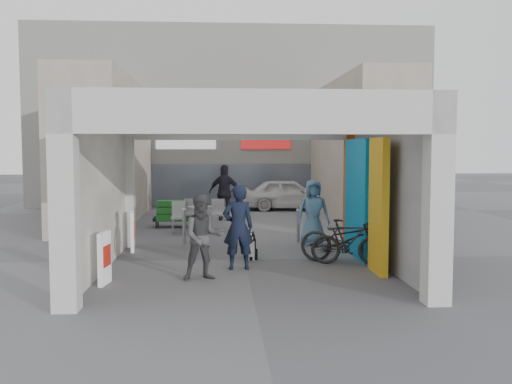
{
  "coord_description": "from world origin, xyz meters",
  "views": [
    {
      "loc": [
        -0.58,
        -13.07,
        2.57
      ],
      "look_at": [
        0.34,
        1.0,
        1.5
      ],
      "focal_mm": 40.0,
      "sensor_mm": 36.0,
      "label": 1
    }
  ],
  "objects": [
    {
      "name": "ground",
      "position": [
        0.0,
        0.0,
        0.0
      ],
      "size": [
        90.0,
        90.0,
        0.0
      ],
      "primitive_type": "plane",
      "color": "#5A5A5F",
      "rests_on": "ground"
    },
    {
      "name": "bicycle_front",
      "position": [
        2.28,
        -0.53,
        0.55
      ],
      "size": [
        2.2,
        1.42,
        1.09
      ],
      "primitive_type": "imported",
      "rotation": [
        0.0,
        0.0,
        1.21
      ],
      "color": "black",
      "rests_on": "ground"
    },
    {
      "name": "crate_stack",
      "position": [
        0.22,
        7.92,
        0.28
      ],
      "size": [
        0.54,
        0.48,
        0.56
      ],
      "rotation": [
        0.0,
        0.0,
        0.34
      ],
      "color": "#1A5B20",
      "rests_on": "ground"
    },
    {
      "name": "bollard_right",
      "position": [
        1.6,
        2.41,
        0.45
      ],
      "size": [
        0.09,
        0.09,
        0.89
      ],
      "primitive_type": "cylinder",
      "color": "gray",
      "rests_on": "ground"
    },
    {
      "name": "produce_stand",
      "position": [
        -2.06,
        5.67,
        0.34
      ],
      "size": [
        1.31,
        0.71,
        0.86
      ],
      "rotation": [
        0.0,
        0.0,
        -0.34
      ],
      "color": "black",
      "rests_on": "ground"
    },
    {
      "name": "man_crates",
      "position": [
        -0.36,
        7.27,
        1.0
      ],
      "size": [
        1.26,
        0.78,
        2.0
      ],
      "primitive_type": "imported",
      "rotation": [
        0.0,
        0.0,
        2.88
      ],
      "color": "black",
      "rests_on": "ground"
    },
    {
      "name": "bollard_left",
      "position": [
        -1.52,
        2.26,
        0.47
      ],
      "size": [
        0.09,
        0.09,
        0.94
      ],
      "primitive_type": "cylinder",
      "color": "gray",
      "rests_on": "ground"
    },
    {
      "name": "bollard_center",
      "position": [
        -0.13,
        2.34,
        0.44
      ],
      "size": [
        0.09,
        0.09,
        0.88
      ],
      "primitive_type": "cylinder",
      "color": "gray",
      "rests_on": "ground"
    },
    {
      "name": "far_building",
      "position": [
        -0.0,
        13.99,
        3.99
      ],
      "size": [
        18.0,
        4.08,
        8.0
      ],
      "color": "white",
      "rests_on": "ground"
    },
    {
      "name": "bicycle_rear",
      "position": [
        2.3,
        -0.74,
        0.51
      ],
      "size": [
        1.75,
        0.82,
        1.01
      ],
      "primitive_type": "imported",
      "rotation": [
        0.0,
        0.0,
        1.36
      ],
      "color": "black",
      "rests_on": "ground"
    },
    {
      "name": "advert_board_far",
      "position": [
        -2.75,
        1.26,
        0.51
      ],
      "size": [
        0.16,
        0.56,
        1.0
      ],
      "rotation": [
        0.0,
        0.0,
        0.13
      ],
      "color": "silver",
      "rests_on": "ground"
    },
    {
      "name": "man_with_dog",
      "position": [
        -0.17,
        -1.06,
        0.91
      ],
      "size": [
        0.71,
        0.51,
        1.82
      ],
      "primitive_type": "imported",
      "rotation": [
        0.0,
        0.0,
        3.25
      ],
      "color": "black",
      "rests_on": "ground"
    },
    {
      "name": "cafe_set",
      "position": [
        -1.28,
        4.65,
        0.34
      ],
      "size": [
        1.61,
        1.3,
        0.97
      ],
      "rotation": [
        0.0,
        0.0,
        0.19
      ],
      "color": "#9B9BA0",
      "rests_on": "ground"
    },
    {
      "name": "border_collie",
      "position": [
        0.15,
        -0.03,
        0.27
      ],
      "size": [
        0.25,
        0.5,
        0.69
      ],
      "rotation": [
        0.0,
        0.0,
        0.21
      ],
      "color": "black",
      "rests_on": "ground"
    },
    {
      "name": "arcade_canopy",
      "position": [
        0.54,
        -0.82,
        2.3
      ],
      "size": [
        6.4,
        6.45,
        6.4
      ],
      "color": "beige",
      "rests_on": "ground"
    },
    {
      "name": "man_elderly",
      "position": [
        1.94,
        1.95,
        0.88
      ],
      "size": [
        0.87,
        0.58,
        1.75
      ],
      "primitive_type": "imported",
      "rotation": [
        0.0,
        0.0,
        0.03
      ],
      "color": "teal",
      "rests_on": "ground"
    },
    {
      "name": "man_back_turned",
      "position": [
        -0.89,
        -1.97,
        0.84
      ],
      "size": [
        0.91,
        0.77,
        1.68
      ],
      "primitive_type": "imported",
      "rotation": [
        0.0,
        0.0,
        0.17
      ],
      "color": "#424245",
      "rests_on": "ground"
    },
    {
      "name": "advert_board_near",
      "position": [
        -2.75,
        -2.25,
        0.51
      ],
      "size": [
        0.17,
        0.56,
        1.0
      ],
      "rotation": [
        0.0,
        0.0,
        -0.14
      ],
      "color": "silver",
      "rests_on": "ground"
    },
    {
      "name": "plaza_bldg_right",
      "position": [
        4.5,
        7.5,
        2.5
      ],
      "size": [
        2.0,
        9.0,
        5.0
      ],
      "primitive_type": "cube",
      "color": "#AEA490",
      "rests_on": "ground"
    },
    {
      "name": "plaza_bldg_left",
      "position": [
        -4.5,
        7.5,
        2.5
      ],
      "size": [
        2.0,
        9.0,
        5.0
      ],
      "primitive_type": "cube",
      "color": "#AEA490",
      "rests_on": "ground"
    },
    {
      "name": "white_van",
      "position": [
        2.36,
        10.67,
        0.66
      ],
      "size": [
        3.97,
        1.77,
        1.32
      ],
      "primitive_type": "imported",
      "rotation": [
        0.0,
        0.0,
        1.52
      ],
      "color": "silver",
      "rests_on": "ground"
    }
  ]
}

